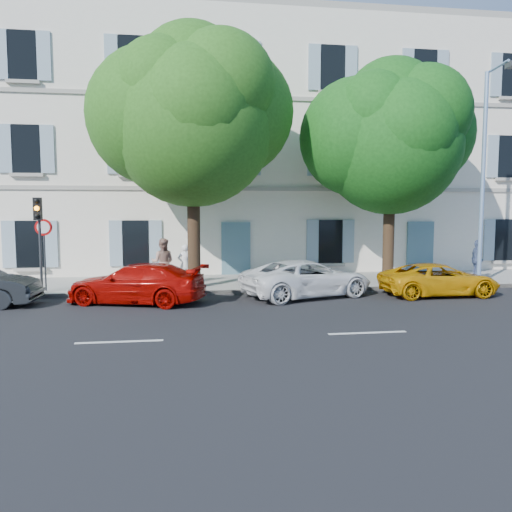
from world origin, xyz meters
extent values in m
plane|color=black|center=(0.00, 0.00, 0.00)|extent=(90.00, 90.00, 0.00)
cube|color=#A09E96|center=(0.00, 4.45, 0.07)|extent=(36.00, 4.50, 0.15)
cube|color=#9E998E|center=(0.00, 2.28, 0.08)|extent=(36.00, 0.16, 0.16)
cube|color=white|center=(0.00, 10.20, 6.00)|extent=(28.00, 7.00, 12.00)
imported|color=#9D0804|center=(-6.06, 0.87, 0.66)|extent=(4.87, 3.16, 1.31)
imported|color=white|center=(-0.23, 1.29, 0.65)|extent=(5.13, 3.53, 1.30)
imported|color=orange|center=(4.49, 0.87, 0.58)|extent=(4.17, 1.95, 1.16)
cylinder|color=#3A2819|center=(-4.14, 2.99, 2.03)|extent=(0.47, 0.47, 3.75)
ellipsoid|color=#31761E|center=(-4.14, 2.99, 6.15)|extent=(6.00, 6.00, 6.60)
cylinder|color=#3A2819|center=(3.66, 3.44, 1.85)|extent=(0.45, 0.45, 3.40)
ellipsoid|color=#1B6419|center=(3.66, 3.44, 5.62)|extent=(5.53, 5.53, 6.08)
cylinder|color=#383A3D|center=(-9.47, 2.59, 1.53)|extent=(0.09, 0.09, 2.75)
cube|color=black|center=(-9.47, 2.45, 3.08)|extent=(0.27, 0.21, 0.78)
sphere|color=orange|center=(-9.47, 2.34, 3.10)|extent=(0.17, 0.17, 0.17)
cylinder|color=#383A3D|center=(-9.45, 3.02, 1.24)|extent=(0.06, 0.06, 2.19)
cylinder|color=red|center=(-9.45, 2.99, 2.43)|extent=(0.60, 0.05, 0.60)
cylinder|color=#7293BF|center=(7.10, 2.56, 4.24)|extent=(0.16, 0.16, 8.19)
cylinder|color=#7293BF|center=(7.10, 1.85, 8.34)|extent=(0.31, 1.43, 0.10)
cube|color=#383A3D|center=(7.10, 1.13, 8.19)|extent=(0.32, 0.49, 0.18)
imported|color=white|center=(-4.48, 3.94, 0.93)|extent=(0.62, 0.45, 1.57)
imported|color=tan|center=(-5.31, 3.48, 1.06)|extent=(0.99, 0.82, 1.83)
imported|color=#4C5E8B|center=(7.53, 3.41, 0.98)|extent=(0.58, 1.04, 1.67)
camera|label=1|loc=(-4.46, -15.65, 3.05)|focal=35.00mm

